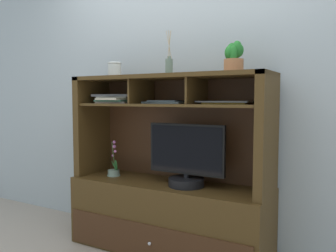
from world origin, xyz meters
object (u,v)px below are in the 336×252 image
(potted_orchid, at_px, (114,170))
(diffuser_bottle, at_px, (169,66))
(magazine_stack_left, at_px, (227,102))
(magazine_stack_right, at_px, (167,102))
(magazine_stack_centre, at_px, (117,99))
(media_console, at_px, (168,198))
(tv_monitor, at_px, (186,161))
(potted_succulent, at_px, (234,58))
(ceramic_vase, at_px, (115,70))

(potted_orchid, relative_size, diffuser_bottle, 0.90)
(diffuser_bottle, bearing_deg, magazine_stack_left, 4.76)
(magazine_stack_right, height_order, diffuser_bottle, diffuser_bottle)
(magazine_stack_left, xyz_separation_m, magazine_stack_centre, (-0.93, -0.06, 0.02))
(media_console, height_order, magazine_stack_left, media_console)
(media_console, height_order, tv_monitor, media_console)
(potted_orchid, distance_m, potted_succulent, 1.34)
(magazine_stack_left, xyz_separation_m, ceramic_vase, (-0.96, -0.05, 0.26))
(magazine_stack_centre, bearing_deg, potted_orchid, -153.71)
(potted_orchid, bearing_deg, magazine_stack_left, 4.73)
(media_console, distance_m, tv_monitor, 0.36)
(magazine_stack_centre, bearing_deg, magazine_stack_right, 6.29)
(media_console, distance_m, magazine_stack_centre, 0.90)
(media_console, height_order, ceramic_vase, ceramic_vase)
(media_console, relative_size, magazine_stack_centre, 3.93)
(magazine_stack_right, bearing_deg, potted_orchid, -172.38)
(media_console, height_order, potted_orchid, media_console)
(tv_monitor, bearing_deg, diffuser_bottle, 163.49)
(magazine_stack_centre, relative_size, potted_succulent, 1.83)
(media_console, distance_m, ceramic_vase, 1.13)
(potted_succulent, bearing_deg, diffuser_bottle, -179.46)
(magazine_stack_centre, distance_m, diffuser_bottle, 0.54)
(tv_monitor, xyz_separation_m, potted_succulent, (0.33, 0.06, 0.74))
(magazine_stack_left, bearing_deg, media_console, -174.06)
(magazine_stack_left, height_order, magazine_stack_centre, magazine_stack_centre)
(tv_monitor, relative_size, magazine_stack_left, 1.58)
(magazine_stack_left, relative_size, diffuser_bottle, 1.14)
(media_console, height_order, magazine_stack_right, media_console)
(tv_monitor, distance_m, diffuser_bottle, 0.72)
(media_console, xyz_separation_m, potted_orchid, (-0.51, -0.03, 0.17))
(potted_orchid, bearing_deg, diffuser_bottle, 4.70)
(potted_orchid, distance_m, magazine_stack_right, 0.74)
(media_console, distance_m, potted_succulent, 1.16)
(tv_monitor, relative_size, ceramic_vase, 4.91)
(magazine_stack_right, distance_m, diffuser_bottle, 0.27)
(magazine_stack_right, bearing_deg, magazine_stack_centre, -173.71)
(magazine_stack_centre, height_order, magazine_stack_right, magazine_stack_centre)
(tv_monitor, distance_m, magazine_stack_right, 0.48)
(tv_monitor, height_order, magazine_stack_centre, magazine_stack_centre)
(magazine_stack_centre, height_order, ceramic_vase, ceramic_vase)
(tv_monitor, relative_size, potted_orchid, 2.00)
(tv_monitor, height_order, magazine_stack_left, magazine_stack_left)
(magazine_stack_left, distance_m, magazine_stack_centre, 0.93)
(diffuser_bottle, xyz_separation_m, ceramic_vase, (-0.51, -0.01, -0.00))
(magazine_stack_right, xyz_separation_m, diffuser_bottle, (0.03, -0.02, 0.27))
(magazine_stack_right, xyz_separation_m, potted_succulent, (0.54, -0.02, 0.31))
(magazine_stack_centre, bearing_deg, diffuser_bottle, 3.26)
(potted_orchid, relative_size, magazine_stack_right, 0.87)
(magazine_stack_left, height_order, potted_succulent, potted_succulent)
(diffuser_bottle, relative_size, ceramic_vase, 2.73)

